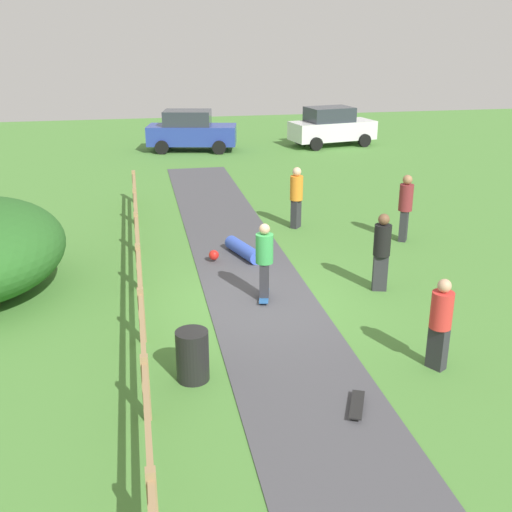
# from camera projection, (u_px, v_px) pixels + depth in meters

# --- Properties ---
(ground_plane) EXTENTS (60.00, 60.00, 0.00)m
(ground_plane) POSITION_uv_depth(u_px,v_px,m) (263.00, 303.00, 13.62)
(ground_plane) COLOR #4C8438
(asphalt_path) EXTENTS (2.40, 28.00, 0.02)m
(asphalt_path) POSITION_uv_depth(u_px,v_px,m) (263.00, 302.00, 13.62)
(asphalt_path) COLOR #47474C
(asphalt_path) RESTS_ON ground_plane
(wooden_fence) EXTENTS (0.12, 18.12, 1.10)m
(wooden_fence) POSITION_uv_depth(u_px,v_px,m) (140.00, 284.00, 12.92)
(wooden_fence) COLOR #997A51
(wooden_fence) RESTS_ON ground_plane
(trash_bin) EXTENTS (0.56, 0.56, 0.90)m
(trash_bin) POSITION_uv_depth(u_px,v_px,m) (192.00, 356.00, 10.53)
(trash_bin) COLOR black
(trash_bin) RESTS_ON ground_plane
(skater_riding) EXTENTS (0.46, 0.82, 1.73)m
(skater_riding) POSITION_uv_depth(u_px,v_px,m) (264.00, 258.00, 13.45)
(skater_riding) COLOR #265999
(skater_riding) RESTS_ON asphalt_path
(skater_fallen) EXTENTS (1.33, 1.49, 0.36)m
(skater_fallen) POSITION_uv_depth(u_px,v_px,m) (241.00, 250.00, 16.24)
(skater_fallen) COLOR blue
(skater_fallen) RESTS_ON asphalt_path
(skateboard_loose) EXTENTS (0.51, 0.81, 0.08)m
(skateboard_loose) POSITION_uv_depth(u_px,v_px,m) (357.00, 405.00, 9.80)
(skateboard_loose) COLOR black
(skateboard_loose) RESTS_ON asphalt_path
(bystander_maroon) EXTENTS (0.53, 0.53, 1.88)m
(bystander_maroon) POSITION_uv_depth(u_px,v_px,m) (405.00, 205.00, 17.23)
(bystander_maroon) COLOR #2D2D33
(bystander_maroon) RESTS_ON ground_plane
(bystander_black) EXTENTS (0.46, 0.46, 1.81)m
(bystander_black) POSITION_uv_depth(u_px,v_px,m) (382.00, 249.00, 13.95)
(bystander_black) COLOR #2D2D33
(bystander_black) RESTS_ON ground_plane
(bystander_orange) EXTENTS (0.54, 0.54, 1.83)m
(bystander_orange) POSITION_uv_depth(u_px,v_px,m) (296.00, 195.00, 18.38)
(bystander_orange) COLOR #2D2D33
(bystander_orange) RESTS_ON ground_plane
(bystander_red) EXTENTS (0.52, 0.52, 1.69)m
(bystander_red) POSITION_uv_depth(u_px,v_px,m) (441.00, 320.00, 10.72)
(bystander_red) COLOR #2D2D33
(bystander_red) RESTS_ON ground_plane
(parked_car_white) EXTENTS (4.44, 2.58, 1.92)m
(parked_car_white) POSITION_uv_depth(u_px,v_px,m) (332.00, 127.00, 31.22)
(parked_car_white) COLOR silver
(parked_car_white) RESTS_ON ground_plane
(parked_car_blue) EXTENTS (4.46, 2.64, 1.92)m
(parked_car_blue) POSITION_uv_depth(u_px,v_px,m) (191.00, 131.00, 29.97)
(parked_car_blue) COLOR #283D99
(parked_car_blue) RESTS_ON ground_plane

